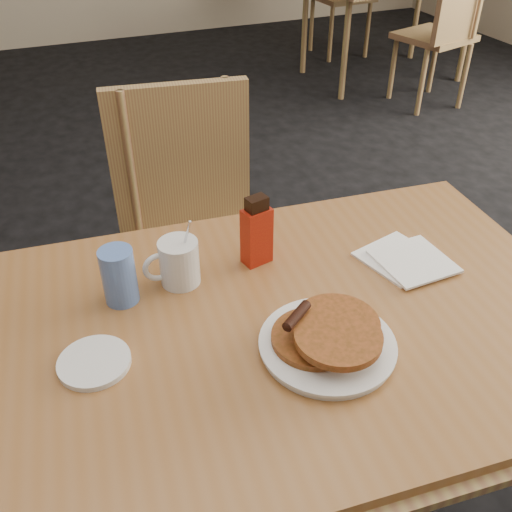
# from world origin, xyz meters

# --- Properties ---
(floor) EXTENTS (10.00, 10.00, 0.00)m
(floor) POSITION_xyz_m (0.00, 0.00, 0.00)
(floor) COLOR black
(floor) RESTS_ON ground
(main_table) EXTENTS (1.37, 0.99, 0.75)m
(main_table) POSITION_xyz_m (0.07, -0.07, 0.71)
(main_table) COLOR brown
(main_table) RESTS_ON floor
(chair_main_far) EXTENTS (0.50, 0.50, 0.98)m
(chair_main_far) POSITION_xyz_m (0.06, 0.65, 0.58)
(chair_main_far) COLOR #9C8349
(chair_main_far) RESTS_ON floor
(chair_neighbor_near) EXTENTS (0.54, 0.54, 0.97)m
(chair_neighbor_near) POSITION_xyz_m (2.33, 2.34, 0.58)
(chair_neighbor_near) COLOR #9C8349
(chair_neighbor_near) RESTS_ON floor
(pancake_plate) EXTENTS (0.27, 0.27, 0.08)m
(pancake_plate) POSITION_xyz_m (0.09, -0.18, 0.77)
(pancake_plate) COLOR white
(pancake_plate) RESTS_ON main_table
(coffee_mug) EXTENTS (0.13, 0.09, 0.16)m
(coffee_mug) POSITION_xyz_m (-0.12, 0.13, 0.80)
(coffee_mug) COLOR white
(coffee_mug) RESTS_ON main_table
(syrup_bottle) EXTENTS (0.07, 0.05, 0.17)m
(syrup_bottle) POSITION_xyz_m (0.07, 0.14, 0.83)
(syrup_bottle) COLOR maroon
(syrup_bottle) RESTS_ON main_table
(napkin_stack) EXTENTS (0.20, 0.21, 0.01)m
(napkin_stack) POSITION_xyz_m (0.40, 0.00, 0.76)
(napkin_stack) COLOR white
(napkin_stack) RESTS_ON main_table
(blue_tumbler) EXTENTS (0.07, 0.07, 0.13)m
(blue_tumbler) POSITION_xyz_m (-0.25, 0.12, 0.81)
(blue_tumbler) COLOR #5174BE
(blue_tumbler) RESTS_ON main_table
(side_saucer) EXTENTS (0.17, 0.17, 0.01)m
(side_saucer) POSITION_xyz_m (-0.33, -0.05, 0.76)
(side_saucer) COLOR white
(side_saucer) RESTS_ON main_table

